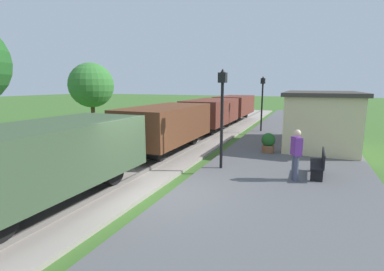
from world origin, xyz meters
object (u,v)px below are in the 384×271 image
object	(u,v)px
freight_train	(193,119)
lamp_post_far	(262,94)
station_hut	(320,119)
bench_near_hut	(319,163)
potted_planter	(268,142)
person_waiting	(296,153)
tree_trackside_far	(91,85)
lamp_post_near	(222,101)

from	to	relation	value
freight_train	lamp_post_far	distance (m)	5.60
station_hut	lamp_post_far	xyz separation A→B (m)	(-3.51, 3.44, 1.15)
station_hut	lamp_post_far	size ratio (longest dim) A/B	1.57
bench_near_hut	potted_planter	world-z (taller)	potted_planter
bench_near_hut	lamp_post_far	size ratio (longest dim) A/B	0.41
station_hut	lamp_post_far	distance (m)	5.05
person_waiting	potted_planter	size ratio (longest dim) A/B	1.87
bench_near_hut	person_waiting	distance (m)	1.17
person_waiting	tree_trackside_far	distance (m)	14.90
tree_trackside_far	person_waiting	bearing A→B (deg)	-22.82
person_waiting	potted_planter	xyz separation A→B (m)	(-1.36, 3.68, -0.46)
lamp_post_near	freight_train	bearing A→B (deg)	123.01
person_waiting	potted_planter	world-z (taller)	person_waiting
bench_near_hut	person_waiting	bearing A→B (deg)	-133.87
station_hut	lamp_post_near	xyz separation A→B (m)	(-3.51, -5.93, 1.15)
station_hut	potted_planter	xyz separation A→B (m)	(-2.21, -2.65, -0.93)
station_hut	potted_planter	world-z (taller)	station_hut
bench_near_hut	lamp_post_near	distance (m)	4.01
lamp_post_near	tree_trackside_far	bearing A→B (deg)	154.09
person_waiting	lamp_post_near	distance (m)	3.14
station_hut	person_waiting	bearing A→B (deg)	-97.64
station_hut	potted_planter	bearing A→B (deg)	-129.81
potted_planter	lamp_post_far	world-z (taller)	lamp_post_far
freight_train	lamp_post_near	bearing A→B (deg)	-56.99
bench_near_hut	potted_planter	bearing A→B (deg)	125.90
station_hut	person_waiting	xyz separation A→B (m)	(-0.85, -6.34, -0.47)
person_waiting	tree_trackside_far	bearing A→B (deg)	-50.28
station_hut	tree_trackside_far	world-z (taller)	tree_trackside_far
freight_train	person_waiting	bearing A→B (deg)	-42.59
freight_train	lamp_post_far	xyz separation A→B (m)	(3.29, 4.31, 1.41)
tree_trackside_far	lamp_post_far	bearing A→B (deg)	20.39
station_hut	tree_trackside_far	xyz separation A→B (m)	(-14.44, -0.62, 1.69)
potted_planter	tree_trackside_far	xyz separation A→B (m)	(-12.23, 2.03, 2.62)
station_hut	person_waiting	size ratio (longest dim) A/B	3.39
lamp_post_far	potted_planter	bearing A→B (deg)	-77.94
potted_planter	freight_train	bearing A→B (deg)	158.74
bench_near_hut	person_waiting	xyz separation A→B (m)	(-0.74, -0.77, 0.46)
freight_train	lamp_post_far	size ratio (longest dim) A/B	7.03
lamp_post_far	tree_trackside_far	distance (m)	11.67
lamp_post_near	lamp_post_far	size ratio (longest dim) A/B	1.00
station_hut	potted_planter	distance (m)	3.58
person_waiting	freight_train	bearing A→B (deg)	-70.05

